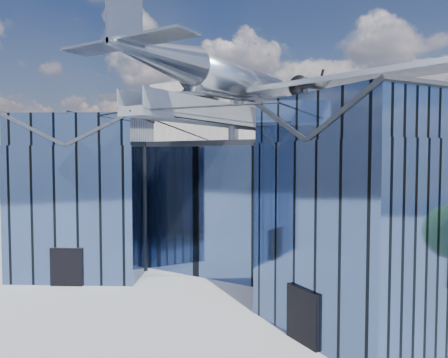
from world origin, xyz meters
The scene contains 4 objects.
ground_plane centered at (0.00, 0.00, 0.00)m, with size 120.00×120.00×0.00m, color gray.
museum centered at (0.00, 5.82, 5.54)m, with size 32.88×24.50×17.60m.
bg_towers centered at (1.45, 50.49, 10.01)m, with size 77.00×24.50×26.00m.
tree_side_w centered at (-23.85, 11.25, 3.76)m, with size 4.71×4.71×5.55m.
Camera 1 is at (16.07, -23.42, 8.78)m, focal length 35.00 mm.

